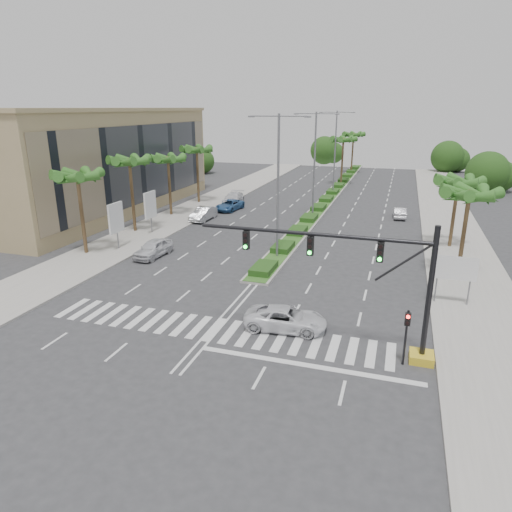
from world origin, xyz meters
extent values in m
plane|color=#333335|center=(0.00, 0.00, 0.00)|extent=(160.00, 160.00, 0.00)
cube|color=gray|center=(15.20, 20.00, 0.07)|extent=(6.00, 120.00, 0.15)
cube|color=gray|center=(-15.20, 20.00, 0.07)|extent=(6.00, 120.00, 0.15)
cube|color=gray|center=(0.00, 45.00, 0.10)|extent=(2.20, 75.00, 0.20)
cube|color=#29571D|center=(0.00, 45.00, 0.22)|extent=(1.80, 75.00, 0.04)
cube|color=tan|center=(-26.00, 26.00, 6.00)|extent=(12.00, 36.00, 12.00)
cube|color=gold|center=(11.50, 0.00, 0.23)|extent=(1.20, 1.20, 0.45)
cylinder|color=black|center=(11.50, 0.00, 3.70)|extent=(0.28, 0.28, 7.00)
cylinder|color=black|center=(5.50, 0.00, 6.30)|extent=(12.00, 0.20, 0.20)
cylinder|color=black|center=(10.10, 0.00, 5.20)|extent=(2.53, 0.12, 2.15)
cube|color=black|center=(9.00, 0.00, 5.65)|extent=(0.32, 0.24, 1.00)
cylinder|color=#19E533|center=(9.00, -0.14, 5.33)|extent=(0.20, 0.06, 0.20)
cube|color=black|center=(5.50, 0.00, 5.65)|extent=(0.32, 0.24, 1.00)
cylinder|color=#19E533|center=(5.50, -0.14, 5.33)|extent=(0.20, 0.06, 0.20)
cube|color=black|center=(2.00, 0.00, 5.65)|extent=(0.32, 0.24, 1.00)
cylinder|color=#19E533|center=(2.00, -0.14, 5.33)|extent=(0.20, 0.06, 0.20)
cylinder|color=black|center=(10.60, -0.60, 1.50)|extent=(0.12, 0.12, 3.00)
cube|color=black|center=(10.60, -0.75, 2.60)|extent=(0.28, 0.22, 0.65)
cylinder|color=red|center=(10.60, -0.88, 2.78)|extent=(0.18, 0.05, 0.18)
cylinder|color=slate|center=(12.50, 8.00, 1.40)|extent=(0.10, 0.10, 2.80)
cylinder|color=slate|center=(14.50, 8.00, 1.40)|extent=(0.10, 0.10, 2.80)
cube|color=#0C6638|center=(13.50, 8.00, 2.60)|extent=(2.60, 0.08, 1.50)
cube|color=white|center=(13.50, 7.95, 2.60)|extent=(2.70, 0.02, 1.60)
cylinder|color=slate|center=(-14.50, 12.00, 1.40)|extent=(0.12, 0.12, 2.80)
cube|color=white|center=(-14.50, 12.00, 3.00)|extent=(0.18, 2.10, 2.70)
cube|color=#D8594C|center=(-14.50, 12.00, 3.00)|extent=(0.12, 2.00, 2.60)
cylinder|color=slate|center=(-14.50, 18.00, 1.40)|extent=(0.12, 0.12, 2.80)
cube|color=white|center=(-14.50, 18.00, 3.00)|extent=(0.18, 2.10, 2.70)
cube|color=#D8594C|center=(-14.50, 18.00, 3.00)|extent=(0.12, 2.00, 2.60)
cylinder|color=brown|center=(-16.50, 10.00, 3.50)|extent=(0.32, 0.32, 7.00)
sphere|color=brown|center=(-16.50, 10.00, 6.90)|extent=(0.70, 0.70, 0.70)
cone|color=#20551B|center=(-15.40, 10.00, 6.80)|extent=(0.90, 3.62, 1.50)
cone|color=#20551B|center=(-15.81, 10.86, 6.80)|extent=(3.39, 2.96, 1.50)
cone|color=#20551B|center=(-16.74, 11.07, 6.80)|extent=(3.73, 1.68, 1.50)
cone|color=#20551B|center=(-17.49, 10.48, 6.80)|extent=(2.38, 3.65, 1.50)
cone|color=#20551B|center=(-17.49, 9.52, 6.80)|extent=(2.38, 3.65, 1.50)
cone|color=#20551B|center=(-16.74, 8.93, 6.80)|extent=(3.73, 1.68, 1.50)
cone|color=#20551B|center=(-15.81, 9.14, 6.80)|extent=(3.39, 2.96, 1.50)
cylinder|color=brown|center=(-16.50, 18.00, 3.70)|extent=(0.32, 0.32, 7.40)
sphere|color=brown|center=(-16.50, 18.00, 7.30)|extent=(0.70, 0.70, 0.70)
cone|color=#20551B|center=(-15.40, 18.00, 7.20)|extent=(0.90, 3.62, 1.50)
cone|color=#20551B|center=(-15.81, 18.86, 7.20)|extent=(3.39, 2.96, 1.50)
cone|color=#20551B|center=(-16.74, 19.07, 7.20)|extent=(3.73, 1.68, 1.50)
cone|color=#20551B|center=(-17.49, 18.48, 7.20)|extent=(2.38, 3.65, 1.50)
cone|color=#20551B|center=(-17.49, 17.52, 7.20)|extent=(2.38, 3.65, 1.50)
cone|color=#20551B|center=(-16.74, 16.93, 7.20)|extent=(3.73, 1.68, 1.50)
cone|color=#20551B|center=(-15.81, 17.14, 7.20)|extent=(3.39, 2.96, 1.50)
cylinder|color=brown|center=(-16.50, 26.00, 3.40)|extent=(0.32, 0.32, 6.80)
sphere|color=brown|center=(-16.50, 26.00, 6.70)|extent=(0.70, 0.70, 0.70)
cone|color=#20551B|center=(-15.40, 26.00, 6.60)|extent=(0.90, 3.62, 1.50)
cone|color=#20551B|center=(-15.81, 26.86, 6.60)|extent=(3.39, 2.96, 1.50)
cone|color=#20551B|center=(-16.74, 27.07, 6.60)|extent=(3.73, 1.68, 1.50)
cone|color=#20551B|center=(-17.49, 26.48, 6.60)|extent=(2.38, 3.65, 1.50)
cone|color=#20551B|center=(-17.49, 25.52, 6.60)|extent=(2.38, 3.65, 1.50)
cone|color=#20551B|center=(-16.74, 24.93, 6.60)|extent=(3.73, 1.68, 1.50)
cone|color=#20551B|center=(-15.81, 25.14, 6.60)|extent=(3.39, 2.96, 1.50)
cylinder|color=brown|center=(-16.50, 34.00, 3.60)|extent=(0.32, 0.32, 7.20)
sphere|color=brown|center=(-16.50, 34.00, 7.10)|extent=(0.70, 0.70, 0.70)
cone|color=#20551B|center=(-15.40, 34.00, 7.00)|extent=(0.90, 3.62, 1.50)
cone|color=#20551B|center=(-15.81, 34.86, 7.00)|extent=(3.39, 2.96, 1.50)
cone|color=#20551B|center=(-16.74, 35.07, 7.00)|extent=(3.73, 1.68, 1.50)
cone|color=#20551B|center=(-17.49, 34.48, 7.00)|extent=(2.38, 3.65, 1.50)
cone|color=#20551B|center=(-17.49, 33.52, 7.00)|extent=(2.38, 3.65, 1.50)
cone|color=#20551B|center=(-16.74, 32.93, 7.00)|extent=(3.73, 1.68, 1.50)
cone|color=#20551B|center=(-15.81, 33.14, 7.00)|extent=(3.39, 2.96, 1.50)
cylinder|color=brown|center=(14.50, 14.00, 3.25)|extent=(0.32, 0.32, 6.50)
sphere|color=brown|center=(14.50, 14.00, 6.40)|extent=(0.70, 0.70, 0.70)
cone|color=#20551B|center=(15.60, 14.00, 6.30)|extent=(0.90, 3.62, 1.50)
cone|color=#20551B|center=(15.19, 14.86, 6.30)|extent=(3.39, 2.96, 1.50)
cone|color=#20551B|center=(14.26, 15.07, 6.30)|extent=(3.73, 1.68, 1.50)
cone|color=#20551B|center=(13.51, 14.48, 6.30)|extent=(2.38, 3.65, 1.50)
cone|color=#20551B|center=(13.51, 13.52, 6.30)|extent=(2.38, 3.65, 1.50)
cone|color=#20551B|center=(14.26, 12.93, 6.30)|extent=(3.73, 1.68, 1.50)
cone|color=#20551B|center=(15.19, 13.14, 6.30)|extent=(3.39, 2.96, 1.50)
cylinder|color=brown|center=(14.50, 22.00, 3.10)|extent=(0.32, 0.32, 6.20)
sphere|color=brown|center=(14.50, 22.00, 6.10)|extent=(0.70, 0.70, 0.70)
cone|color=#20551B|center=(15.60, 22.00, 6.00)|extent=(0.90, 3.62, 1.50)
cone|color=#20551B|center=(15.19, 22.86, 6.00)|extent=(3.39, 2.96, 1.50)
cone|color=#20551B|center=(14.26, 23.07, 6.00)|extent=(3.73, 1.68, 1.50)
cone|color=#20551B|center=(13.51, 22.48, 6.00)|extent=(2.38, 3.65, 1.50)
cone|color=#20551B|center=(13.51, 21.52, 6.00)|extent=(2.38, 3.65, 1.50)
cone|color=#20551B|center=(14.26, 20.93, 6.00)|extent=(3.73, 1.68, 1.50)
cone|color=#20551B|center=(15.19, 21.14, 6.00)|extent=(3.39, 2.96, 1.50)
cylinder|color=brown|center=(0.00, 55.00, 3.75)|extent=(0.32, 0.32, 7.50)
sphere|color=brown|center=(0.00, 55.00, 7.40)|extent=(0.70, 0.70, 0.70)
cone|color=#20551B|center=(1.10, 55.00, 7.30)|extent=(0.90, 3.62, 1.50)
cone|color=#20551B|center=(0.69, 55.86, 7.30)|extent=(3.39, 2.96, 1.50)
cone|color=#20551B|center=(-0.24, 56.07, 7.30)|extent=(3.73, 1.68, 1.50)
cone|color=#20551B|center=(-0.99, 55.48, 7.30)|extent=(2.38, 3.65, 1.50)
cone|color=#20551B|center=(-0.99, 54.52, 7.30)|extent=(2.38, 3.65, 1.50)
cone|color=#20551B|center=(-0.24, 53.93, 7.30)|extent=(3.73, 1.68, 1.50)
cone|color=#20551B|center=(0.69, 54.14, 7.30)|extent=(3.39, 2.96, 1.50)
cylinder|color=brown|center=(0.00, 70.00, 3.75)|extent=(0.32, 0.32, 7.50)
sphere|color=brown|center=(0.00, 70.00, 7.40)|extent=(0.70, 0.70, 0.70)
cone|color=#20551B|center=(1.10, 70.00, 7.30)|extent=(0.90, 3.62, 1.50)
cone|color=#20551B|center=(0.69, 70.86, 7.30)|extent=(3.39, 2.96, 1.50)
cone|color=#20551B|center=(-0.24, 71.07, 7.30)|extent=(3.73, 1.68, 1.50)
cone|color=#20551B|center=(-0.99, 70.48, 7.30)|extent=(2.38, 3.65, 1.50)
cone|color=#20551B|center=(-0.99, 69.52, 7.30)|extent=(2.38, 3.65, 1.50)
cone|color=#20551B|center=(-0.24, 68.93, 7.30)|extent=(3.73, 1.68, 1.50)
cone|color=#20551B|center=(0.69, 69.14, 7.30)|extent=(3.39, 2.96, 1.50)
cylinder|color=slate|center=(0.00, 14.00, 6.00)|extent=(0.20, 0.20, 12.00)
cylinder|color=slate|center=(-1.20, 14.00, 11.80)|extent=(2.40, 0.10, 0.10)
cylinder|color=slate|center=(1.20, 14.00, 11.80)|extent=(2.40, 0.10, 0.10)
cube|color=slate|center=(-2.30, 14.00, 11.75)|extent=(0.50, 0.25, 0.12)
cube|color=slate|center=(2.30, 14.00, 11.75)|extent=(0.50, 0.25, 0.12)
cylinder|color=slate|center=(0.00, 30.00, 6.00)|extent=(0.20, 0.20, 12.00)
cylinder|color=slate|center=(-1.20, 30.00, 11.80)|extent=(2.40, 0.10, 0.10)
cylinder|color=slate|center=(1.20, 30.00, 11.80)|extent=(2.40, 0.10, 0.10)
cube|color=slate|center=(-2.30, 30.00, 11.75)|extent=(0.50, 0.25, 0.12)
cube|color=slate|center=(2.30, 30.00, 11.75)|extent=(0.50, 0.25, 0.12)
cylinder|color=slate|center=(0.00, 46.00, 6.00)|extent=(0.20, 0.20, 12.00)
cylinder|color=slate|center=(-1.20, 46.00, 11.80)|extent=(2.40, 0.10, 0.10)
cylinder|color=slate|center=(1.20, 46.00, 11.80)|extent=(2.40, 0.10, 0.10)
cube|color=slate|center=(-2.30, 46.00, 11.75)|extent=(0.50, 0.25, 0.12)
cube|color=slate|center=(2.30, 46.00, 11.75)|extent=(0.50, 0.25, 0.12)
imported|color=silver|center=(-10.42, 11.17, 0.75)|extent=(2.07, 4.52, 1.50)
imported|color=#ADAEB2|center=(-11.80, 24.97, 0.75)|extent=(1.73, 4.63, 1.51)
imported|color=#2E598E|center=(-10.80, 30.87, 0.66)|extent=(2.80, 5.00, 1.32)
imported|color=silver|center=(-11.80, 34.88, 0.75)|extent=(2.58, 5.33, 1.50)
imported|color=silver|center=(3.96, 1.37, 0.67)|extent=(5.00, 2.63, 1.34)
imported|color=silver|center=(9.78, 33.05, 0.64)|extent=(1.67, 3.96, 1.27)
camera|label=1|loc=(9.67, -22.26, 12.45)|focal=32.00mm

